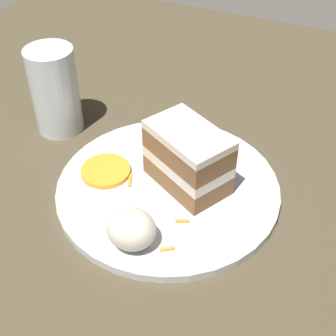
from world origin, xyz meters
name	(u,v)px	position (x,y,z in m)	size (l,w,h in m)	color
ground_plane	(209,213)	(0.00, 0.00, 0.00)	(6.00, 6.00, 0.00)	#4C4742
dining_table	(210,206)	(0.00, 0.00, 0.01)	(1.30, 1.15, 0.03)	#4C422D
plate	(168,188)	(0.06, 0.01, 0.03)	(0.29, 0.29, 0.01)	silver
cake_slice	(188,158)	(0.04, -0.01, 0.08)	(0.12, 0.11, 0.08)	brown
cream_dollop	(131,229)	(0.05, 0.11, 0.06)	(0.06, 0.05, 0.05)	silver
orange_garnish	(106,171)	(0.14, 0.02, 0.04)	(0.07, 0.07, 0.01)	orange
carrot_shreds_scatter	(156,183)	(0.07, 0.01, 0.04)	(0.12, 0.20, 0.00)	orange
drinking_glass	(56,96)	(0.27, -0.05, 0.08)	(0.07, 0.07, 0.13)	silver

